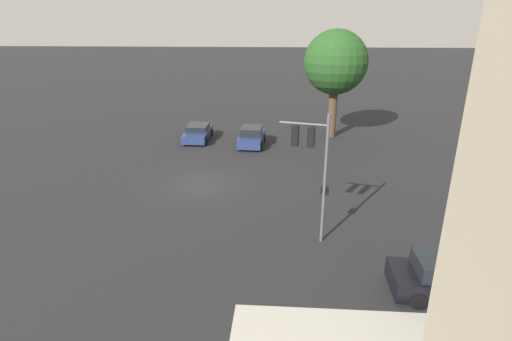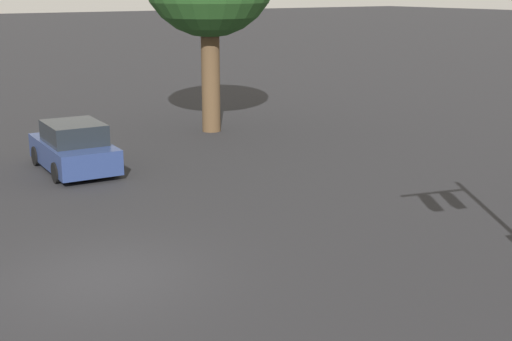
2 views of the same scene
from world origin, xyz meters
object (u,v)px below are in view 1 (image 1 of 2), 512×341
object	(u,v)px
traffic_signal	(312,154)
crossing_car_0	(252,137)
crossing_car_1	(198,133)
parked_car_0	(448,278)
street_tree	(336,63)

from	to	relation	value
traffic_signal	crossing_car_0	size ratio (longest dim) A/B	1.45
crossing_car_1	crossing_car_0	bearing A→B (deg)	73.48
parked_car_0	crossing_car_0	bearing A→B (deg)	115.72
crossing_car_1	parked_car_0	world-z (taller)	parked_car_0
crossing_car_1	parked_car_0	size ratio (longest dim) A/B	1.05
street_tree	traffic_signal	size ratio (longest dim) A/B	1.52
street_tree	traffic_signal	xyz separation A→B (m)	(18.16, -3.01, -2.20)
traffic_signal	crossing_car_0	distance (m)	15.81
crossing_car_0	crossing_car_1	distance (m)	4.95
traffic_signal	crossing_car_0	xyz separation A→B (m)	(-14.96, -3.82, -3.43)
traffic_signal	crossing_car_1	distance (m)	18.78
crossing_car_0	traffic_signal	bearing A→B (deg)	-162.63
traffic_signal	crossing_car_0	bearing A→B (deg)	28.29
street_tree	crossing_car_0	world-z (taller)	street_tree
street_tree	traffic_signal	world-z (taller)	street_tree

